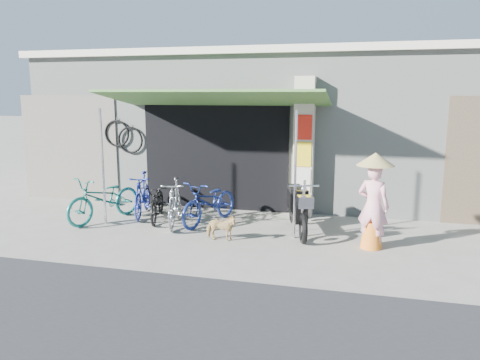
% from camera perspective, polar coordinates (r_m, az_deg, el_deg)
% --- Properties ---
extents(ground, '(80.00, 80.00, 0.00)m').
position_cam_1_polar(ground, '(8.28, -0.39, -8.11)').
color(ground, gray).
rests_on(ground, ground).
extents(bicycle_shop, '(12.30, 5.30, 3.66)m').
position_cam_1_polar(bicycle_shop, '(12.86, 5.44, 6.85)').
color(bicycle_shop, '#9DA39B').
rests_on(bicycle_shop, ground).
extents(shop_pillar, '(0.42, 0.44, 3.00)m').
position_cam_1_polar(shop_pillar, '(10.17, 7.81, 3.93)').
color(shop_pillar, beige).
rests_on(shop_pillar, ground).
extents(awning, '(4.60, 1.88, 2.72)m').
position_cam_1_polar(awning, '(9.67, -3.16, 9.72)').
color(awning, '#3C662E').
rests_on(awning, ground).
extents(neighbour_left, '(2.60, 0.06, 2.60)m').
position_cam_1_polar(neighbour_left, '(12.43, -20.04, 3.66)').
color(neighbour_left, '#6B665B').
rests_on(neighbour_left, ground).
extents(bike_teal, '(1.25, 1.94, 0.96)m').
position_cam_1_polar(bike_teal, '(10.18, -16.16, -2.18)').
color(bike_teal, '#186E64').
rests_on(bike_teal, ground).
extents(bike_blue, '(0.84, 1.64, 0.95)m').
position_cam_1_polar(bike_blue, '(10.41, -11.82, -1.76)').
color(bike_blue, '#212E99').
rests_on(bike_blue, ground).
extents(bike_black, '(0.92, 1.59, 0.79)m').
position_cam_1_polar(bike_black, '(10.03, -10.01, -2.63)').
color(bike_black, black).
rests_on(bike_black, ground).
extents(bike_silver, '(0.81, 1.64, 0.95)m').
position_cam_1_polar(bike_silver, '(9.56, -7.94, -2.72)').
color(bike_silver, '#AFB0B4').
rests_on(bike_silver, ground).
extents(bike_navy, '(1.12, 1.84, 0.91)m').
position_cam_1_polar(bike_navy, '(9.60, -3.68, -2.69)').
color(bike_navy, navy).
rests_on(bike_navy, ground).
extents(street_dog, '(0.59, 0.27, 0.50)m').
position_cam_1_polar(street_dog, '(8.53, -2.35, -5.82)').
color(street_dog, '#9A8551').
rests_on(street_dog, ground).
extents(moped, '(0.75, 1.84, 1.07)m').
position_cam_1_polar(moped, '(9.06, 7.02, -3.36)').
color(moped, black).
rests_on(moped, ground).
extents(nun, '(0.64, 0.64, 1.67)m').
position_cam_1_polar(nun, '(8.31, 15.95, -2.50)').
color(nun, pink).
rests_on(nun, ground).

